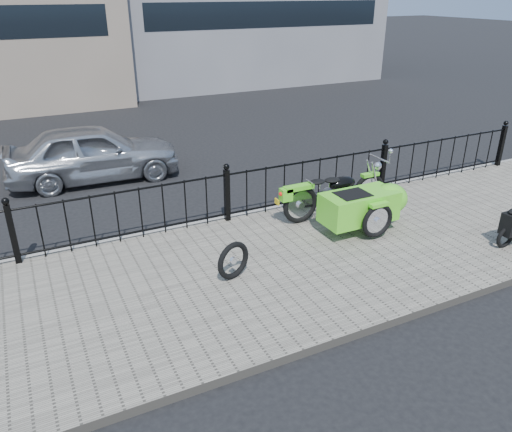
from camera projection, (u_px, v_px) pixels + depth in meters
name	position (u px, v px, depth m)	size (l,w,h in m)	color
ground	(260.00, 257.00, 8.08)	(120.00, 120.00, 0.00)	black
sidewalk	(274.00, 268.00, 7.65)	(30.00, 3.80, 0.12)	#6A655A
curb	(225.00, 220.00, 9.23)	(30.00, 0.10, 0.12)	gray
iron_fence	(227.00, 196.00, 8.90)	(14.11, 0.11, 1.08)	black
motorcycle_sidecar	(362.00, 202.00, 8.65)	(2.28, 1.48, 0.98)	black
spare_tire	(233.00, 260.00, 7.15)	(0.57, 0.57, 0.08)	black
sedan_car	(93.00, 153.00, 11.09)	(1.50, 3.73, 1.27)	#B7B9BE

